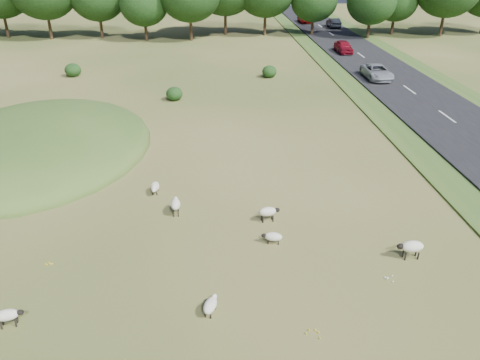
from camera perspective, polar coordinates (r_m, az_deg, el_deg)
name	(u,v)px	position (r m, az deg, el deg)	size (l,w,h in m)	color
ground	(205,109)	(41.75, -4.24, 8.61)	(160.00, 160.00, 0.00)	#324B17
mound	(37,148)	(36.43, -23.50, 3.61)	(16.00, 20.00, 4.00)	#33561E
road	(388,76)	(54.92, 17.60, 12.04)	(8.00, 150.00, 0.25)	black
shrubs	(161,76)	(50.64, -9.66, 12.36)	(23.05, 11.19, 1.42)	black
sheep_0	(210,305)	(18.94, -3.63, -14.95)	(0.76, 1.13, 0.63)	#BFB99E
sheep_1	(411,247)	(22.95, 20.17, -7.63)	(1.27, 0.58, 0.92)	#BFB99E
sheep_2	(175,204)	(25.22, -7.87, -2.93)	(0.55, 1.18, 0.85)	#BFB99E
sheep_3	(273,237)	(22.78, 4.02, -6.91)	(1.06, 0.59, 0.59)	#BFB99E
sheep_4	(155,187)	(27.55, -10.34, -0.84)	(0.52, 1.13, 0.65)	#BFB99E
sheep_5	(268,212)	(24.39, 3.46, -3.87)	(1.16, 0.62, 0.82)	#BFB99E
sheep_6	(8,315)	(20.27, -26.46, -14.53)	(1.08, 0.60, 0.76)	#BFB99E
car_1	(305,19)	(90.20, 7.97, 18.89)	(2.24, 4.85, 1.35)	maroon
car_2	(309,8)	(105.95, 8.44, 20.02)	(1.96, 4.81, 1.40)	navy
car_3	(334,23)	(85.63, 11.35, 18.28)	(1.60, 4.58, 1.51)	black
car_4	(377,72)	(52.58, 16.36, 12.55)	(2.40, 5.20, 1.45)	#ADB0B5
car_5	(344,47)	(65.05, 12.51, 15.59)	(1.79, 4.45, 1.52)	maroon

